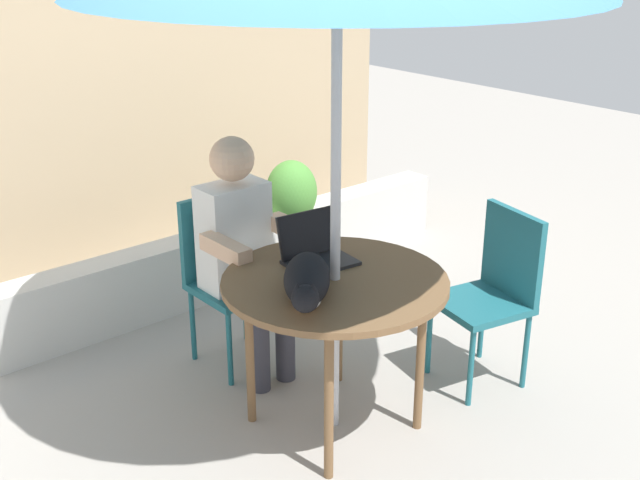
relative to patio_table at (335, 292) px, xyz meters
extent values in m
plane|color=gray|center=(0.00, 0.00, -0.68)|extent=(14.00, 14.00, 0.00)
cube|color=tan|center=(0.00, 2.37, 0.26)|extent=(4.88, 0.08, 1.87)
cube|color=beige|center=(0.00, 1.53, -0.47)|extent=(4.40, 0.20, 0.42)
cylinder|color=brown|center=(0.00, 0.00, 0.05)|extent=(0.99, 0.99, 0.03)
cylinder|color=brown|center=(0.27, 0.27, -0.32)|extent=(0.04, 0.04, 0.71)
cylinder|color=brown|center=(-0.27, 0.27, -0.32)|extent=(0.04, 0.04, 0.71)
cylinder|color=brown|center=(-0.27, -0.27, -0.32)|extent=(0.04, 0.04, 0.71)
cylinder|color=brown|center=(0.27, -0.27, -0.32)|extent=(0.04, 0.04, 0.71)
cylinder|color=#B7B7BC|center=(0.00, 0.00, 0.35)|extent=(0.04, 0.04, 2.07)
cube|color=#1E606B|center=(0.00, 0.76, -0.25)|extent=(0.40, 0.40, 0.04)
cube|color=#1E606B|center=(0.00, 0.94, -0.01)|extent=(0.40, 0.04, 0.44)
cylinder|color=#1E606B|center=(0.17, 0.93, -0.47)|extent=(0.03, 0.03, 0.41)
cylinder|color=#1E606B|center=(-0.17, 0.93, -0.47)|extent=(0.03, 0.03, 0.41)
cylinder|color=#1E606B|center=(-0.17, 0.59, -0.47)|extent=(0.03, 0.03, 0.41)
cylinder|color=#1E606B|center=(0.17, 0.59, -0.47)|extent=(0.03, 0.03, 0.41)
cube|color=#1E606B|center=(0.80, -0.18, -0.25)|extent=(0.48, 0.48, 0.04)
cube|color=#1E606B|center=(0.98, -0.22, -0.01)|extent=(0.12, 0.40, 0.44)
cylinder|color=#1E606B|center=(0.93, -0.38, -0.47)|extent=(0.03, 0.03, 0.41)
cylinder|color=#1E606B|center=(1.00, -0.05, -0.47)|extent=(0.03, 0.03, 0.41)
cylinder|color=#1E606B|center=(0.67, 0.03, -0.47)|extent=(0.03, 0.03, 0.41)
cylinder|color=#1E606B|center=(0.60, -0.31, -0.47)|extent=(0.03, 0.03, 0.41)
cube|color=white|center=(0.00, 0.76, 0.04)|extent=(0.34, 0.20, 0.54)
sphere|color=#DBAD89|center=(0.00, 0.75, 0.44)|extent=(0.22, 0.22, 0.22)
cube|color=#383842|center=(-0.08, 0.61, -0.18)|extent=(0.12, 0.30, 0.12)
cylinder|color=#383842|center=(-0.08, 0.46, -0.46)|extent=(0.10, 0.10, 0.45)
cube|color=#383842|center=(0.08, 0.61, -0.18)|extent=(0.12, 0.30, 0.12)
cylinder|color=#383842|center=(0.08, 0.46, -0.46)|extent=(0.10, 0.10, 0.45)
cube|color=#DBAD89|center=(-0.20, 0.54, 0.09)|extent=(0.08, 0.32, 0.08)
cube|color=#DBAD89|center=(0.20, 0.54, 0.09)|extent=(0.08, 0.32, 0.08)
cube|color=black|center=(0.05, 0.16, 0.07)|extent=(0.32, 0.25, 0.02)
cube|color=black|center=(0.07, 0.26, 0.18)|extent=(0.30, 0.09, 0.20)
cube|color=black|center=(0.07, 0.27, 0.18)|extent=(0.30, 0.09, 0.20)
ellipsoid|color=black|center=(-0.21, -0.06, 0.15)|extent=(0.41, 0.43, 0.17)
sphere|color=black|center=(-0.36, -0.23, 0.17)|extent=(0.11, 0.11, 0.11)
ellipsoid|color=white|center=(-0.28, -0.15, 0.11)|extent=(0.17, 0.17, 0.09)
cylinder|color=black|center=(0.00, 0.13, 0.09)|extent=(0.15, 0.16, 0.04)
cone|color=black|center=(-0.38, -0.21, 0.22)|extent=(0.04, 0.04, 0.03)
cone|color=black|center=(-0.34, -0.25, 0.22)|extent=(0.04, 0.04, 0.03)
cylinder|color=#9E5138|center=(0.96, 1.50, -0.49)|extent=(0.26, 0.26, 0.38)
ellipsoid|color=#4C8C38|center=(0.96, 1.50, -0.13)|extent=(0.33, 0.33, 0.41)
camera|label=1|loc=(-2.11, -2.36, 1.52)|focal=45.14mm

